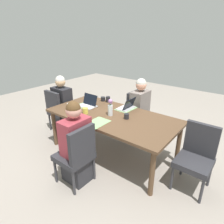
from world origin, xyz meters
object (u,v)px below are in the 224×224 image
object	(u,v)px
chair_head_left_right_near	(196,154)
coffee_mug_far_left	(85,111)
laptop_head_right_left_mid	(88,104)
person_head_right_left_mid	(63,107)
coffee_mug_centre_left	(127,116)
laptop_near_left_far	(127,107)
chair_far_left_near	(77,153)
person_near_left_far	(140,112)
flower_vase	(110,106)
coffee_mug_centre_right	(69,106)
chair_head_right_left_mid	(58,109)
chair_near_left_far	(138,111)
coffee_mug_near_left	(108,99)
coffee_mug_near_right	(103,99)
dining_table	(112,118)
person_far_left_near	(77,147)

from	to	relation	value
chair_head_left_right_near	coffee_mug_far_left	distance (m)	1.79
chair_head_left_right_near	coffee_mug_far_left	bearing A→B (deg)	10.12
chair_head_left_right_near	laptop_head_right_left_mid	bearing A→B (deg)	1.08
person_head_right_left_mid	coffee_mug_centre_left	xyz separation A→B (m)	(-1.61, 0.01, 0.24)
laptop_near_left_far	coffee_mug_far_left	xyz separation A→B (m)	(0.42, 0.60, 0.01)
chair_far_left_near	coffee_mug_centre_left	world-z (taller)	chair_far_left_near
person_near_left_far	flower_vase	xyz separation A→B (m)	(0.06, 0.85, 0.36)
person_near_left_far	coffee_mug_centre_right	size ratio (longest dim) A/B	11.09
chair_head_right_left_mid	coffee_mug_centre_left	distance (m)	1.69
flower_vase	coffee_mug_far_left	bearing A→B (deg)	29.09
chair_head_left_right_near	flower_vase	xyz separation A→B (m)	(1.37, 0.11, 0.38)
person_head_right_left_mid	laptop_near_left_far	distance (m)	1.44
chair_near_left_far	laptop_head_right_left_mid	distance (m)	1.04
chair_head_right_left_mid	coffee_mug_near_left	distance (m)	1.10
coffee_mug_near_right	coffee_mug_far_left	world-z (taller)	coffee_mug_far_left
laptop_near_left_far	coffee_mug_near_right	size ratio (longest dim) A/B	3.64
chair_head_right_left_mid	coffee_mug_near_right	distance (m)	0.99
laptop_near_left_far	chair_near_left_far	bearing A→B (deg)	-82.35
person_head_right_left_mid	laptop_head_right_left_mid	world-z (taller)	person_head_right_left_mid
person_near_left_far	coffee_mug_far_left	world-z (taller)	person_near_left_far
dining_table	coffee_mug_centre_right	world-z (taller)	coffee_mug_centre_right
chair_head_right_left_mid	laptop_near_left_far	xyz separation A→B (m)	(-1.44, -0.41, 0.27)
person_head_right_left_mid	coffee_mug_centre_right	distance (m)	0.71
person_head_right_left_mid	coffee_mug_near_right	xyz separation A→B (m)	(-0.77, -0.40, 0.24)
coffee_mug_far_left	coffee_mug_centre_left	bearing A→B (deg)	-158.64
chair_head_right_left_mid	chair_near_left_far	world-z (taller)	same
chair_head_left_right_near	laptop_near_left_far	xyz separation A→B (m)	(1.32, -0.29, 0.27)
laptop_near_left_far	flower_vase	bearing A→B (deg)	82.26
laptop_near_left_far	coffee_mug_centre_left	size ratio (longest dim) A/B	3.80
chair_head_left_right_near	person_head_right_left_mid	bearing A→B (deg)	0.92
coffee_mug_near_left	laptop_near_left_far	bearing A→B (deg)	170.53
chair_far_left_near	chair_head_right_left_mid	distance (m)	1.71
laptop_near_left_far	coffee_mug_centre_right	xyz separation A→B (m)	(0.79, 0.63, 0.01)
chair_far_left_near	chair_head_right_left_mid	size ratio (longest dim) A/B	1.00
laptop_near_left_far	coffee_mug_near_left	world-z (taller)	laptop_near_left_far
dining_table	chair_far_left_near	world-z (taller)	chair_far_left_near
dining_table	flower_vase	xyz separation A→B (m)	(0.01, 0.03, 0.22)
chair_near_left_far	flower_vase	distance (m)	0.98
dining_table	flower_vase	bearing A→B (deg)	70.63
person_near_left_far	coffee_mug_centre_right	distance (m)	1.36
flower_vase	coffee_mug_centre_left	xyz separation A→B (m)	(-0.28, -0.05, -0.11)
person_head_right_left_mid	coffee_mug_near_left	bearing A→B (deg)	-154.53
coffee_mug_centre_left	coffee_mug_far_left	bearing A→B (deg)	21.36
dining_table	chair_head_left_right_near	bearing A→B (deg)	-176.85
person_far_left_near	coffee_mug_near_right	xyz separation A→B (m)	(0.59, -1.25, 0.24)
person_head_right_left_mid	laptop_head_right_left_mid	size ratio (longest dim) A/B	3.73
dining_table	coffee_mug_near_left	size ratio (longest dim) A/B	20.19
chair_near_left_far	coffee_mug_centre_right	xyz separation A→B (m)	(0.72, 1.14, 0.28)
dining_table	laptop_near_left_far	world-z (taller)	laptop_near_left_far
flower_vase	coffee_mug_far_left	world-z (taller)	flower_vase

